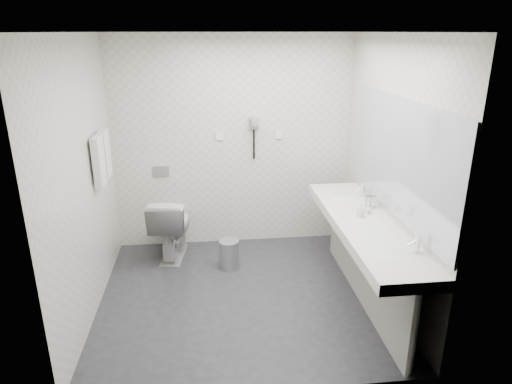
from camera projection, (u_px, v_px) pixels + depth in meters
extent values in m
plane|color=#25252A|center=(243.00, 296.00, 4.54)|extent=(2.80, 2.80, 0.00)
plane|color=silver|center=(240.00, 32.00, 3.70)|extent=(2.80, 2.80, 0.00)
plane|color=beige|center=(233.00, 144.00, 5.34)|extent=(2.80, 0.00, 2.80)
plane|color=beige|center=(258.00, 239.00, 2.90)|extent=(2.80, 0.00, 2.80)
plane|color=beige|center=(83.00, 183.00, 3.97)|extent=(0.00, 2.60, 2.60)
plane|color=beige|center=(389.00, 172.00, 4.27)|extent=(0.00, 2.60, 2.60)
cube|color=silver|center=(364.00, 226.00, 4.20)|extent=(0.55, 2.20, 0.10)
cube|color=gray|center=(363.00, 266.00, 4.35)|extent=(0.03, 2.15, 0.75)
cylinder|color=silver|center=(414.00, 334.00, 3.38)|extent=(0.06, 0.06, 0.75)
cylinder|color=silver|center=(336.00, 223.00, 5.33)|extent=(0.06, 0.06, 0.75)
cube|color=#B2BCC6|center=(399.00, 157.00, 4.01)|extent=(0.02, 2.20, 1.05)
ellipsoid|color=silver|center=(392.00, 255.00, 3.58)|extent=(0.40, 0.31, 0.05)
ellipsoid|color=silver|center=(344.00, 198.00, 4.80)|extent=(0.40, 0.31, 0.05)
cylinder|color=silver|center=(417.00, 243.00, 3.57)|extent=(0.04, 0.04, 0.15)
cylinder|color=silver|center=(362.00, 190.00, 4.79)|extent=(0.04, 0.04, 0.15)
imported|color=white|center=(361.00, 211.00, 4.26)|extent=(0.07, 0.07, 0.12)
imported|color=white|center=(368.00, 209.00, 4.36)|extent=(0.09, 0.09, 0.08)
cylinder|color=silver|center=(373.00, 202.00, 4.49)|extent=(0.08, 0.08, 0.12)
cylinder|color=silver|center=(368.00, 202.00, 4.49)|extent=(0.06, 0.06, 0.12)
imported|color=silver|center=(172.00, 226.00, 5.24)|extent=(0.52, 0.79, 0.75)
cube|color=#B2B5BA|center=(161.00, 171.00, 5.34)|extent=(0.18, 0.02, 0.12)
cylinder|color=#B2B5BA|center=(229.00, 255.00, 5.04)|extent=(0.29, 0.29, 0.31)
cylinder|color=#B2B5BA|center=(229.00, 242.00, 4.99)|extent=(0.22, 0.22, 0.02)
cylinder|color=silver|center=(98.00, 136.00, 4.39)|extent=(0.02, 0.62, 0.02)
cube|color=silver|center=(99.00, 161.00, 4.34)|extent=(0.07, 0.24, 0.48)
cube|color=silver|center=(105.00, 154.00, 4.60)|extent=(0.07, 0.24, 0.48)
cube|color=gray|center=(254.00, 123.00, 5.25)|extent=(0.10, 0.04, 0.14)
cylinder|color=gray|center=(254.00, 122.00, 5.18)|extent=(0.08, 0.14, 0.08)
cylinder|color=black|center=(254.00, 144.00, 5.32)|extent=(0.02, 0.02, 0.35)
cube|color=silver|center=(220.00, 136.00, 5.28)|extent=(0.09, 0.02, 0.09)
cube|color=silver|center=(279.00, 135.00, 5.35)|extent=(0.09, 0.02, 0.09)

